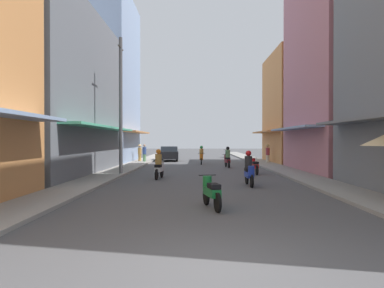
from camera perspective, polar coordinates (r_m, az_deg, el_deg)
ground_plane at (r=29.01m, az=1.44°, el=-3.44°), size 119.71×119.71×0.00m
sidewalk_left at (r=29.44m, az=-9.18°, el=-3.27°), size 1.85×62.41×0.12m
sidewalk_right at (r=29.57m, az=12.01°, el=-3.26°), size 1.85×62.41×0.12m
building_left_mid at (r=23.42m, az=-22.02°, el=7.52°), size 7.05×13.54×9.77m
building_left_far at (r=35.09m, az=-14.31°, el=9.67°), size 7.05×9.49×15.19m
building_right_mid at (r=25.83m, az=23.53°, el=14.36°), size 7.05×9.54×16.42m
building_right_far at (r=34.20m, az=17.27°, el=5.38°), size 7.05×8.42×9.83m
motorbike_silver at (r=42.93m, az=5.36°, el=-1.47°), size 0.55×1.81×0.96m
motorbike_maroon at (r=27.05m, az=5.61°, el=-2.24°), size 0.55×1.81×1.58m
motorbike_orange at (r=30.60m, az=1.49°, el=-1.91°), size 0.55×1.81×1.58m
motorbike_red at (r=22.08m, az=9.85°, el=-3.40°), size 0.55×1.81×0.96m
motorbike_green at (r=10.90m, az=3.04°, el=-7.49°), size 0.65×1.78×0.96m
motorbike_white at (r=19.17m, az=-5.22°, el=-3.40°), size 0.55×1.81×1.58m
motorbike_blue at (r=16.35m, az=9.02°, el=-4.09°), size 0.55×1.81×1.58m
parked_car at (r=35.73m, az=-3.60°, el=-1.50°), size 1.99×4.19×1.45m
pedestrian_far at (r=32.18m, az=11.88°, el=-1.34°), size 0.44×0.44×1.71m
pedestrian_crossing at (r=32.96m, az=-7.53°, el=-1.51°), size 0.34×0.34×1.68m
pedestrian_midway at (r=34.01m, az=-8.28°, el=-1.25°), size 0.44×0.44×1.69m
utility_pole at (r=21.32m, az=-11.20°, el=6.04°), size 0.20×1.20×7.97m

